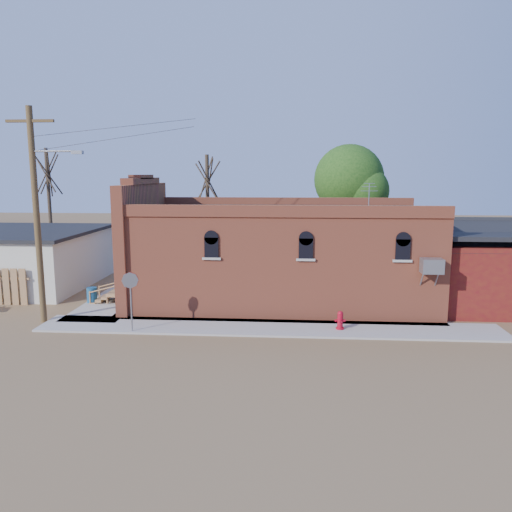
# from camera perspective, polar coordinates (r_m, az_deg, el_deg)

# --- Properties ---
(ground) EXTENTS (120.00, 120.00, 0.00)m
(ground) POSITION_cam_1_polar(r_m,az_deg,el_deg) (19.98, -3.01, -9.00)
(ground) COLOR brown
(ground) RESTS_ON ground
(sidewalk_south) EXTENTS (19.00, 2.20, 0.08)m
(sidewalk_south) POSITION_cam_1_polar(r_m,az_deg,el_deg) (20.70, 1.46, -8.21)
(sidewalk_south) COLOR #9E9991
(sidewalk_south) RESTS_ON ground
(sidewalk_west) EXTENTS (2.60, 10.00, 0.08)m
(sidewalk_west) POSITION_cam_1_polar(r_m,az_deg,el_deg) (27.02, -14.83, -4.32)
(sidewalk_west) COLOR #9E9991
(sidewalk_west) RESTS_ON ground
(brick_bar) EXTENTS (16.40, 7.97, 6.30)m
(brick_bar) POSITION_cam_1_polar(r_m,az_deg,el_deg) (24.64, 2.30, 0.14)
(brick_bar) COLOR #C55A3C
(brick_bar) RESTS_ON ground
(red_shed) EXTENTS (5.40, 6.40, 4.30)m
(red_shed) POSITION_cam_1_polar(r_m,az_deg,el_deg) (26.28, 24.32, -0.27)
(red_shed) COLOR maroon
(red_shed) RESTS_ON ground
(utility_pole) EXTENTS (3.12, 0.26, 9.00)m
(utility_pole) POSITION_cam_1_polar(r_m,az_deg,el_deg) (22.66, -23.70, 4.74)
(utility_pole) COLOR #4F381F
(utility_pole) RESTS_ON ground
(tree_bare_near) EXTENTS (2.80, 2.80, 7.65)m
(tree_bare_near) POSITION_cam_1_polar(r_m,az_deg,el_deg) (32.27, -5.60, 8.75)
(tree_bare_near) COLOR #443726
(tree_bare_near) RESTS_ON ground
(tree_bare_far) EXTENTS (2.80, 2.80, 8.16)m
(tree_bare_far) POSITION_cam_1_polar(r_m,az_deg,el_deg) (36.67, -22.74, 8.77)
(tree_bare_far) COLOR #443726
(tree_bare_far) RESTS_ON ground
(tree_leafy) EXTENTS (4.40, 4.40, 8.15)m
(tree_leafy) POSITION_cam_1_polar(r_m,az_deg,el_deg) (32.52, 10.58, 8.59)
(tree_leafy) COLOR #443726
(tree_leafy) RESTS_ON ground
(fire_hydrant) EXTENTS (0.44, 0.43, 0.75)m
(fire_hydrant) POSITION_cam_1_polar(r_m,az_deg,el_deg) (20.59, 9.60, -7.24)
(fire_hydrant) COLOR #A0091B
(fire_hydrant) RESTS_ON sidewalk_south
(stop_sign) EXTENTS (0.63, 0.28, 2.40)m
(stop_sign) POSITION_cam_1_polar(r_m,az_deg,el_deg) (20.32, -14.16, -3.34)
(stop_sign) COLOR gray
(stop_sign) RESTS_ON sidewalk_south
(trash_barrel) EXTENTS (0.54, 0.54, 0.74)m
(trash_barrel) POSITION_cam_1_polar(r_m,az_deg,el_deg) (25.69, -18.24, -4.25)
(trash_barrel) COLOR navy
(trash_barrel) RESTS_ON sidewalk_west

